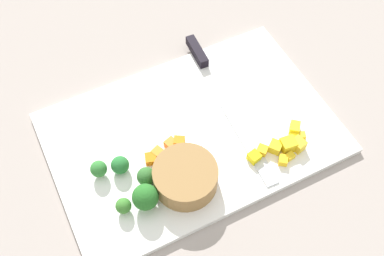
{
  "coord_description": "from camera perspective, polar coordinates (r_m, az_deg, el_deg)",
  "views": [
    {
      "loc": [
        0.19,
        0.39,
        0.69
      ],
      "look_at": [
        0.0,
        0.0,
        0.02
      ],
      "focal_mm": 43.09,
      "sensor_mm": 36.0,
      "label": 1
    }
  ],
  "objects": [
    {
      "name": "pepper_dice_3",
      "position": [
        0.79,
        12.02,
        -3.44
      ],
      "size": [
        0.02,
        0.01,
        0.01
      ],
      "primitive_type": "cube",
      "rotation": [
        0.0,
        0.0,
        1.71
      ],
      "color": "yellow",
      "rests_on": "cutting_board"
    },
    {
      "name": "broccoli_floret_3",
      "position": [
        0.76,
        -8.89,
        -4.56
      ],
      "size": [
        0.03,
        0.03,
        0.03
      ],
      "color": "#8DB258",
      "rests_on": "cutting_board"
    },
    {
      "name": "pepper_dice_6",
      "position": [
        0.79,
        8.67,
        -2.77
      ],
      "size": [
        0.02,
        0.02,
        0.01
      ],
      "primitive_type": "cube",
      "rotation": [
        0.0,
        0.0,
        2.24
      ],
      "color": "yellow",
      "rests_on": "cutting_board"
    },
    {
      "name": "pepper_dice_5",
      "position": [
        0.78,
        7.71,
        -3.58
      ],
      "size": [
        0.02,
        0.02,
        0.02
      ],
      "primitive_type": "cube",
      "rotation": [
        0.0,
        0.0,
        0.22
      ],
      "color": "yellow",
      "rests_on": "cutting_board"
    },
    {
      "name": "broccoli_floret_4",
      "position": [
        0.76,
        -11.47,
        -5.0
      ],
      "size": [
        0.03,
        0.03,
        0.03
      ],
      "color": "#98B96B",
      "rests_on": "cutting_board"
    },
    {
      "name": "pepper_dice_9",
      "position": [
        0.8,
        11.79,
        -2.03
      ],
      "size": [
        0.03,
        0.03,
        0.02
      ],
      "primitive_type": "cube",
      "rotation": [
        0.0,
        0.0,
        1.44
      ],
      "color": "yellow",
      "rests_on": "cutting_board"
    },
    {
      "name": "ground_plane",
      "position": [
        0.82,
        0.0,
        -0.84
      ],
      "size": [
        4.0,
        4.0,
        0.0
      ],
      "primitive_type": "plane",
      "color": "#9F938C"
    },
    {
      "name": "pepper_dice_8",
      "position": [
        0.79,
        10.27,
        -2.32
      ],
      "size": [
        0.03,
        0.03,
        0.02
      ],
      "primitive_type": "cube",
      "rotation": [
        0.0,
        0.0,
        2.23
      ],
      "color": "yellow",
      "rests_on": "cutting_board"
    },
    {
      "name": "pepper_dice_4",
      "position": [
        0.82,
        13.43,
        -0.92
      ],
      "size": [
        0.02,
        0.02,
        0.01
      ],
      "primitive_type": "cube",
      "rotation": [
        0.0,
        0.0,
        2.73
      ],
      "color": "yellow",
      "rests_on": "cutting_board"
    },
    {
      "name": "pepper_dice_1",
      "position": [
        0.81,
        12.5,
        -1.13
      ],
      "size": [
        0.02,
        0.02,
        0.01
      ],
      "primitive_type": "cube",
      "rotation": [
        0.0,
        0.0,
        2.49
      ],
      "color": "yellow",
      "rests_on": "cutting_board"
    },
    {
      "name": "carrot_dice_2",
      "position": [
        0.77,
        -5.12,
        -3.82
      ],
      "size": [
        0.02,
        0.02,
        0.01
      ],
      "primitive_type": "cube",
      "rotation": [
        0.0,
        0.0,
        1.27
      ],
      "color": "orange",
      "rests_on": "cutting_board"
    },
    {
      "name": "carrot_dice_0",
      "position": [
        0.78,
        -4.18,
        -3.13
      ],
      "size": [
        0.02,
        0.03,
        0.01
      ],
      "primitive_type": "cube",
      "rotation": [
        0.0,
        0.0,
        0.4
      ],
      "color": "orange",
      "rests_on": "cutting_board"
    },
    {
      "name": "carrot_dice_3",
      "position": [
        0.79,
        -1.58,
        -1.78
      ],
      "size": [
        0.02,
        0.02,
        0.02
      ],
      "primitive_type": "cube",
      "rotation": [
        0.0,
        0.0,
        1.03
      ],
      "color": "orange",
      "rests_on": "cutting_board"
    },
    {
      "name": "broccoli_floret_1",
      "position": [
        0.73,
        -8.48,
        -9.52
      ],
      "size": [
        0.03,
        0.03,
        0.03
      ],
      "color": "#84B856",
      "rests_on": "cutting_board"
    },
    {
      "name": "prep_bowl",
      "position": [
        0.74,
        -0.83,
        -6.08
      ],
      "size": [
        0.1,
        0.1,
        0.04
      ],
      "primitive_type": "cylinder",
      "color": "olive",
      "rests_on": "cutting_board"
    },
    {
      "name": "broccoli_floret_2",
      "position": [
        0.75,
        -5.69,
        -5.99
      ],
      "size": [
        0.03,
        0.03,
        0.03
      ],
      "color": "#8AB458",
      "rests_on": "cutting_board"
    },
    {
      "name": "cutting_board",
      "position": [
        0.81,
        0.0,
        -0.61
      ],
      "size": [
        0.49,
        0.33,
        0.01
      ],
      "primitive_type": "cube",
      "color": "white",
      "rests_on": "ground_plane"
    },
    {
      "name": "pepper_dice_0",
      "position": [
        0.82,
        12.59,
        0.03
      ],
      "size": [
        0.03,
        0.03,
        0.02
      ],
      "primitive_type": "cube",
      "rotation": [
        0.0,
        0.0,
        2.44
      ],
      "color": "yellow",
      "rests_on": "cutting_board"
    },
    {
      "name": "pepper_dice_2",
      "position": [
        0.79,
        11.22,
        -3.93
      ],
      "size": [
        0.02,
        0.02,
        0.01
      ],
      "primitive_type": "cube",
      "rotation": [
        0.0,
        0.0,
        2.49
      ],
      "color": "yellow",
      "rests_on": "cutting_board"
    },
    {
      "name": "carrot_dice_1",
      "position": [
        0.79,
        -2.65,
        -1.94
      ],
      "size": [
        0.02,
        0.02,
        0.01
      ],
      "primitive_type": "cube",
      "rotation": [
        0.0,
        0.0,
        1.88
      ],
      "color": "orange",
      "rests_on": "cutting_board"
    },
    {
      "name": "pepper_dice_7",
      "position": [
        0.8,
        13.0,
        -2.0
      ],
      "size": [
        0.02,
        0.03,
        0.02
      ],
      "primitive_type": "cube",
      "rotation": [
        0.0,
        0.0,
        0.23
      ],
      "color": "yellow",
      "rests_on": "cutting_board"
    },
    {
      "name": "chef_knife",
      "position": [
        0.87,
        2.63,
        5.97
      ],
      "size": [
        0.04,
        0.35,
        0.02
      ],
      "rotation": [
        0.0,
        0.0,
        1.52
      ],
      "color": "silver",
      "rests_on": "cutting_board"
    },
    {
      "name": "broccoli_floret_0",
      "position": [
        0.72,
        -5.78,
        -8.53
      ],
      "size": [
        0.04,
        0.04,
        0.05
      ],
      "color": "#89B867",
      "rests_on": "cutting_board"
    }
  ]
}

